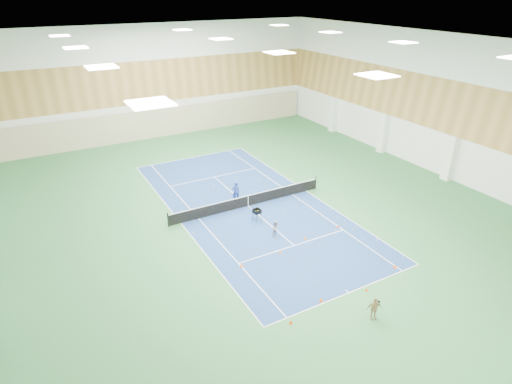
% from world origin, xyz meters
% --- Properties ---
extents(ground, '(40.00, 40.00, 0.00)m').
position_xyz_m(ground, '(0.00, 0.00, 0.00)').
color(ground, '#2D6938').
rests_on(ground, ground).
extents(room_shell, '(36.00, 40.00, 12.00)m').
position_xyz_m(room_shell, '(0.00, 0.00, 6.00)').
color(room_shell, white).
rests_on(room_shell, ground).
extents(wood_cladding, '(36.00, 40.00, 8.00)m').
position_xyz_m(wood_cladding, '(0.00, 0.00, 8.00)').
color(wood_cladding, '#B48443').
rests_on(wood_cladding, room_shell).
extents(ceiling_light_grid, '(21.40, 25.40, 0.06)m').
position_xyz_m(ceiling_light_grid, '(0.00, 0.00, 11.92)').
color(ceiling_light_grid, white).
rests_on(ceiling_light_grid, room_shell).
extents(court_surface, '(10.97, 23.77, 0.01)m').
position_xyz_m(court_surface, '(0.00, 0.00, 0.01)').
color(court_surface, navy).
rests_on(court_surface, ground).
extents(tennis_balls_scatter, '(10.57, 22.77, 0.07)m').
position_xyz_m(tennis_balls_scatter, '(0.00, 0.00, 0.05)').
color(tennis_balls_scatter, '#CCD424').
rests_on(tennis_balls_scatter, ground).
extents(tennis_net, '(12.80, 0.10, 1.10)m').
position_xyz_m(tennis_net, '(0.00, 0.00, 0.55)').
color(tennis_net, black).
rests_on(tennis_net, ground).
extents(back_curtain, '(35.40, 0.16, 3.20)m').
position_xyz_m(back_curtain, '(0.00, 19.75, 1.60)').
color(back_curtain, '#C6B793').
rests_on(back_curtain, ground).
extents(coach, '(0.65, 0.47, 1.66)m').
position_xyz_m(coach, '(-0.40, 1.29, 0.83)').
color(coach, '#203796').
rests_on(coach, ground).
extents(child_court, '(0.64, 0.54, 1.15)m').
position_xyz_m(child_court, '(-0.42, -4.77, 0.57)').
color(child_court, '#96969E').
rests_on(child_court, ground).
extents(child_apron, '(0.83, 0.56, 1.32)m').
position_xyz_m(child_apron, '(-0.27, -14.04, 0.66)').
color(child_apron, tan).
rests_on(child_apron, ground).
extents(ball_cart, '(0.59, 0.59, 0.92)m').
position_xyz_m(ball_cart, '(-0.50, -2.28, 0.46)').
color(ball_cart, black).
rests_on(ball_cart, ground).
extents(cone_svc_a, '(0.22, 0.22, 0.25)m').
position_xyz_m(cone_svc_a, '(-4.10, -6.80, 0.12)').
color(cone_svc_a, orange).
rests_on(cone_svc_a, ground).
extents(cone_svc_b, '(0.17, 0.17, 0.19)m').
position_xyz_m(cone_svc_b, '(-1.26, -6.67, 0.10)').
color(cone_svc_b, orange).
rests_on(cone_svc_b, ground).
extents(cone_svc_c, '(0.21, 0.21, 0.23)m').
position_xyz_m(cone_svc_c, '(1.08, -6.08, 0.12)').
color(cone_svc_c, orange).
rests_on(cone_svc_c, ground).
extents(cone_svc_d, '(0.20, 0.20, 0.22)m').
position_xyz_m(cone_svc_d, '(4.04, -5.93, 0.11)').
color(cone_svc_d, '#FB4C0D').
rests_on(cone_svc_d, ground).
extents(cone_base_a, '(0.21, 0.21, 0.24)m').
position_xyz_m(cone_base_a, '(-4.15, -12.30, 0.12)').
color(cone_base_a, '#F44A0C').
rests_on(cone_base_a, ground).
extents(cone_base_b, '(0.23, 0.23, 0.25)m').
position_xyz_m(cone_base_b, '(-1.80, -11.70, 0.13)').
color(cone_base_b, '#F6540C').
rests_on(cone_base_b, ground).
extents(cone_base_c, '(0.18, 0.18, 0.20)m').
position_xyz_m(cone_base_c, '(0.97, -12.21, 0.10)').
color(cone_base_c, '#EE520C').
rests_on(cone_base_c, ground).
extents(cone_base_d, '(0.22, 0.22, 0.25)m').
position_xyz_m(cone_base_d, '(3.96, -11.42, 0.12)').
color(cone_base_d, '#FE570D').
rests_on(cone_base_d, ground).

